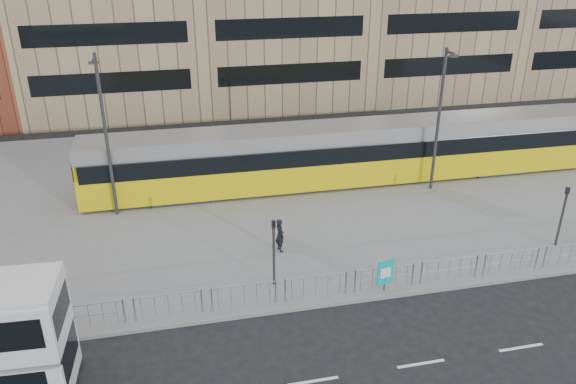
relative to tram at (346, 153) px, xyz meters
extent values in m
plane|color=black|center=(-4.19, -11.83, -1.97)|extent=(120.00, 120.00, 0.00)
cube|color=slate|center=(-4.19, 0.17, -1.89)|extent=(64.00, 24.00, 0.15)
cube|color=gray|center=(-4.19, -11.78, -1.89)|extent=(64.00, 0.25, 0.17)
cylinder|color=#94969C|center=(-2.19, -11.33, -0.77)|extent=(32.00, 0.05, 0.05)
cylinder|color=#94969C|center=(-2.19, -11.33, -1.27)|extent=(32.00, 0.04, 0.04)
cube|color=white|center=(-3.19, -15.83, -1.96)|extent=(62.00, 0.12, 0.01)
cylinder|color=black|center=(-16.23, -12.93, -1.49)|extent=(0.97, 0.33, 0.96)
cube|color=yellow|center=(0.00, 0.00, -0.77)|extent=(30.78, 3.15, 1.76)
cube|color=black|center=(0.00, 0.00, 0.43)|extent=(30.34, 3.19, 0.99)
cube|color=#B6B5BB|center=(0.00, 0.00, 1.37)|extent=(30.78, 2.92, 0.88)
cube|color=yellow|center=(14.72, -0.12, -0.06)|extent=(1.34, 2.48, 2.86)
cube|color=yellow|center=(-14.72, 0.12, -0.06)|extent=(1.34, 2.48, 2.86)
cylinder|color=#2D2D30|center=(0.00, 0.00, 0.05)|extent=(2.64, 2.64, 3.30)
cube|color=#2D2D30|center=(9.89, -0.08, -1.54)|extent=(3.32, 2.79, 0.55)
cube|color=#2D2D30|center=(-9.89, 0.08, -1.54)|extent=(3.32, 2.79, 0.55)
cylinder|color=#2D2D30|center=(-1.89, -11.43, -1.43)|extent=(0.06, 0.06, 0.78)
cube|color=#0BACAA|center=(-1.89, -11.43, -0.94)|extent=(0.78, 0.21, 1.17)
cube|color=white|center=(-1.89, -11.46, -0.94)|extent=(0.48, 0.11, 0.49)
imported|color=black|center=(-5.57, -7.25, -0.98)|extent=(0.52, 0.68, 1.67)
cylinder|color=#2D2D30|center=(-6.39, -9.98, -0.32)|extent=(0.12, 0.12, 3.00)
imported|color=#2D2D30|center=(-6.39, -9.98, 0.78)|extent=(0.17, 0.21, 1.00)
cylinder|color=#2D2D30|center=(7.67, -9.68, -0.32)|extent=(0.12, 0.12, 3.00)
imported|color=#2D2D30|center=(7.67, -9.68, 0.78)|extent=(0.23, 0.25, 1.00)
cylinder|color=#2D2D30|center=(-13.41, -1.59, 2.51)|extent=(0.18, 0.18, 8.65)
cylinder|color=#2D2D30|center=(-13.41, -1.99, 6.63)|extent=(0.14, 0.90, 0.14)
cube|color=#2D2D30|center=(-13.41, -2.44, 6.53)|extent=(0.45, 0.20, 0.12)
cylinder|color=#2D2D30|center=(4.66, -2.16, 2.33)|extent=(0.18, 0.18, 8.29)
cylinder|color=#2D2D30|center=(4.66, -2.56, 6.27)|extent=(0.14, 0.90, 0.14)
cube|color=#2D2D30|center=(4.66, -3.01, 6.17)|extent=(0.45, 0.20, 0.12)
camera|label=1|loc=(-10.21, -30.04, 12.04)|focal=35.00mm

